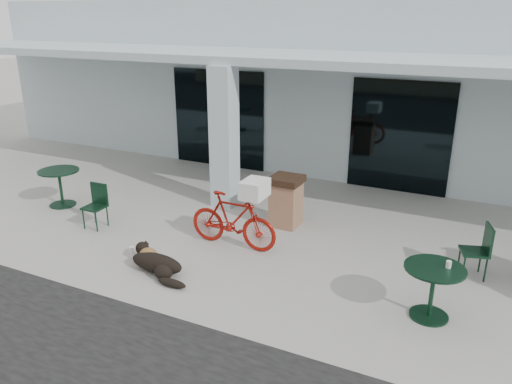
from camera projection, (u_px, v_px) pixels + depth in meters
The scene contains 16 objects.
ground at pixel (236, 259), 8.91m from camera, with size 80.00×80.00×0.00m, color #A3A19A.
building at pixel (365, 78), 15.34m from camera, with size 22.00×7.00×4.50m, color silver.
storefront_glass_left at pixel (218, 119), 13.98m from camera, with size 2.80×0.06×2.70m, color black.
storefront_glass_right at pixel (400, 137), 11.93m from camera, with size 2.40×0.06×2.70m, color black.
column at pixel (224, 138), 10.94m from camera, with size 0.50×0.50×3.12m, color silver.
overhang at pixel (312, 59), 10.87m from camera, with size 22.00×2.80×0.18m, color silver.
bicycle at pixel (233, 220), 9.24m from camera, with size 0.50×1.75×1.05m, color maroon.
laundry_basket at pixel (255, 189), 8.82m from camera, with size 0.54×0.40×0.32m, color white.
dog at pixel (157, 262), 8.40m from camera, with size 1.14×0.38×0.38m, color black, non-canonical shape.
cup_near_dog at pixel (132, 250), 9.14m from camera, with size 0.09×0.09×0.11m, color white.
cafe_table_near at pixel (61, 188), 11.27m from camera, with size 0.90×0.90×0.84m, color #11311E, non-canonical shape.
cafe_chair_near at pixel (94, 207), 10.09m from camera, with size 0.41×0.45×0.90m, color #11311E, non-canonical shape.
cafe_table_far at pixel (432, 292), 7.09m from camera, with size 0.85×0.85×0.80m, color #11311E, non-canonical shape.
cafe_chair_far_b at pixel (474, 251), 8.19m from camera, with size 0.42×0.46×0.93m, color #11311E, non-canonical shape.
cup_on_table at pixel (449, 264), 6.93m from camera, with size 0.07×0.07×0.10m, color white.
trash_receptacle at pixel (286, 201), 10.17m from camera, with size 0.62×0.62×1.06m, color #8F654A, non-canonical shape.
Camera 1 is at (3.80, -7.02, 4.15)m, focal length 35.00 mm.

